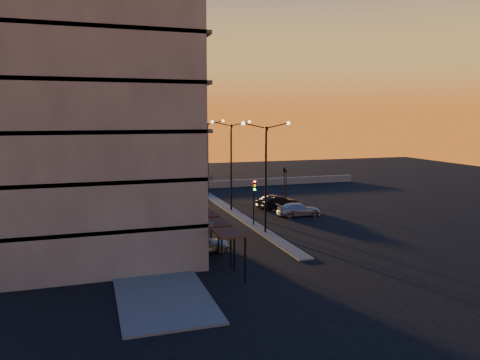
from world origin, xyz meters
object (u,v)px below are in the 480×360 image
at_px(car_sedan, 278,202).
at_px(car_wagon, 299,209).
at_px(car_hatchback, 201,243).
at_px(streetlamp_mid, 231,158).
at_px(traffic_light_main, 254,195).

relative_size(car_sedan, car_wagon, 1.01).
bearing_deg(car_hatchback, streetlamp_mid, -28.93).
xyz_separation_m(streetlamp_mid, car_hatchback, (-6.50, -13.78, -4.89)).
distance_m(car_sedan, car_wagon, 3.85).
distance_m(streetlamp_mid, traffic_light_main, 7.62).
height_order(traffic_light_main, car_sedan, traffic_light_main).
bearing_deg(car_sedan, traffic_light_main, 133.20).
distance_m(traffic_light_main, car_sedan, 8.45).
bearing_deg(car_hatchback, car_wagon, -56.27).
xyz_separation_m(traffic_light_main, car_sedan, (5.00, 6.47, -2.14)).
relative_size(streetlamp_mid, car_sedan, 2.09).
bearing_deg(car_wagon, car_sedan, 12.71).
relative_size(car_hatchback, car_sedan, 0.90).
relative_size(traffic_light_main, car_sedan, 0.94).
bearing_deg(car_wagon, car_hatchback, 129.44).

